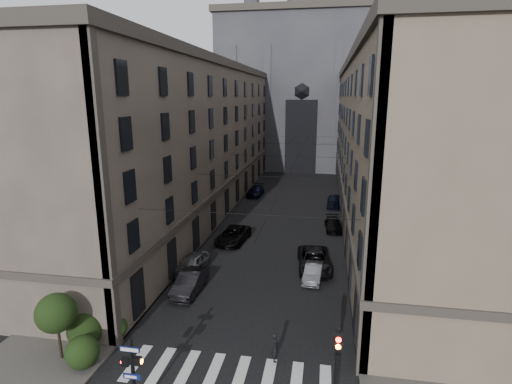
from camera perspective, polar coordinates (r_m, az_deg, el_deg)
The scene contains 19 objects.
sidewalk_left at distance 53.42m, azimuth -7.08°, elevation -2.37°, with size 7.00×80.00×0.15m, color #383533.
sidewalk_right at distance 51.51m, azimuth 15.92°, elevation -3.39°, with size 7.00×80.00×0.15m, color #383533.
zebra_crossing at distance 23.70m, azimuth -4.19°, elevation -24.41°, with size 11.00×3.20×0.01m, color beige.
building_left at distance 52.63m, azimuth -10.46°, elevation 7.57°, with size 13.60×60.60×18.85m.
building_right at distance 50.13m, azimuth 19.97°, elevation 6.70°, with size 13.60×60.60×18.85m.
gothic_tower at distance 88.25m, azimuth 7.08°, elevation 15.47°, with size 35.00×23.00×58.00m.
pedestrian_signal_left at distance 20.76m, azimuth -17.20°, elevation -23.28°, with size 1.02×0.38×4.00m.
traffic_light_right at distance 18.79m, azimuth 11.43°, elevation -23.64°, with size 0.34×0.50×5.20m.
shrub_cluster at distance 25.92m, azimuth -24.24°, elevation -17.28°, with size 3.90×4.40×3.90m.
tram_wires at distance 49.51m, azimuth 4.30°, elevation 4.94°, with size 14.00×60.00×0.43m.
car_left_near at distance 34.77m, azimuth -9.12°, elevation -10.08°, with size 1.79×4.45×1.52m, color slate.
car_left_midnear at distance 31.49m, azimuth -9.45°, elevation -12.66°, with size 1.65×4.72×1.56m, color black.
car_left_midfar at distance 41.04m, azimuth -3.31°, elevation -6.19°, with size 2.54×5.50×1.53m, color black.
car_left_far at distance 59.98m, azimuth -0.08°, elevation 0.14°, with size 2.03×5.00×1.45m, color black.
car_right_near at distance 33.38m, azimuth 8.20°, elevation -11.28°, with size 1.38×3.95×1.30m, color gray.
car_right_midnear at distance 35.19m, azimuth 8.33°, elevation -9.64°, with size 2.73×5.91×1.64m, color black.
car_right_midfar at distance 45.51m, azimuth 11.00°, elevation -4.58°, with size 1.81×4.44×1.29m, color black.
car_right_far at distance 55.02m, azimuth 11.10°, elevation -1.27°, with size 1.88×4.68×1.59m, color black.
pedestrian at distance 24.03m, azimuth 2.76°, elevation -21.25°, with size 0.63×0.41×1.73m, color black.
Camera 1 is at (4.77, -13.10, 14.54)m, focal length 28.00 mm.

